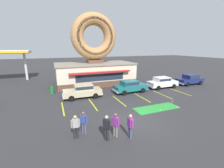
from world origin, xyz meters
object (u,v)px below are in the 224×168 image
at_px(golf_ball, 146,110).
at_px(car_teal, 130,86).
at_px(pedestrian_beanie_man, 130,125).
at_px(trash_bin, 52,90).
at_px(car_white, 162,82).
at_px(pedestrian_clipboard_woman, 76,126).
at_px(pedestrian_leather_jacket_man, 107,127).
at_px(car_navy, 190,79).
at_px(pedestrian_hooded_kid, 115,124).
at_px(putting_flag_pin, 173,101).
at_px(car_champagne, 83,90).
at_px(pedestrian_blue_sweater_man, 84,122).

xyz_separation_m(golf_ball, car_teal, (1.44, 5.84, 0.82)).
relative_size(pedestrian_beanie_man, trash_bin, 1.73).
relative_size(car_white, pedestrian_clipboard_woman, 2.82).
xyz_separation_m(pedestrian_leather_jacket_man, pedestrian_beanie_man, (1.49, -0.35, -0.02)).
xyz_separation_m(golf_ball, car_navy, (12.47, 6.14, 0.82)).
bearing_deg(pedestrian_clipboard_woman, pedestrian_hooded_kid, -17.68).
xyz_separation_m(putting_flag_pin, car_champagne, (-8.14, 5.83, 0.43)).
xyz_separation_m(putting_flag_pin, car_white, (3.55, 5.91, 0.43)).
bearing_deg(car_white, car_teal, -177.13).
bearing_deg(trash_bin, car_champagne, -41.28).
height_order(car_teal, pedestrian_blue_sweater_man, pedestrian_blue_sweater_man).
distance_m(car_white, pedestrian_leather_jacket_man, 14.97).
distance_m(putting_flag_pin, pedestrian_blue_sweater_man, 9.76).
bearing_deg(putting_flag_pin, pedestrian_leather_jacket_man, -159.31).
relative_size(putting_flag_pin, trash_bin, 0.56).
bearing_deg(golf_ball, putting_flag_pin, 3.39).
relative_size(car_navy, pedestrian_hooded_kid, 2.74).
xyz_separation_m(car_navy, pedestrian_clipboard_woman, (-19.25, -8.14, 0.02)).
bearing_deg(car_white, pedestrian_hooded_kid, -141.62).
bearing_deg(pedestrian_beanie_man, pedestrian_leather_jacket_man, 166.80).
relative_size(car_navy, pedestrian_leather_jacket_man, 2.67).
distance_m(car_champagne, car_navy, 17.23).
bearing_deg(trash_bin, pedestrian_hooded_kid, -71.89).
bearing_deg(golf_ball, car_white, 41.44).
relative_size(pedestrian_hooded_kid, pedestrian_beanie_man, 1.00).
height_order(pedestrian_leather_jacket_man, pedestrian_clipboard_woman, pedestrian_leather_jacket_man).
bearing_deg(trash_bin, putting_flag_pin, -37.38).
bearing_deg(pedestrian_beanie_man, pedestrian_blue_sweater_man, 148.19).
relative_size(golf_ball, pedestrian_clipboard_woman, 0.03).
xyz_separation_m(car_teal, pedestrian_blue_sweater_man, (-7.63, -7.47, 0.02)).
distance_m(car_champagne, pedestrian_clipboard_woman, 8.28).
xyz_separation_m(car_navy, pedestrian_beanie_man, (-15.97, -9.45, 0.06)).
xyz_separation_m(car_champagne, car_navy, (17.23, 0.11, 0.00)).
height_order(car_navy, pedestrian_beanie_man, pedestrian_beanie_man).
xyz_separation_m(car_navy, pedestrian_hooded_kid, (-16.79, -8.93, 0.06)).
bearing_deg(trash_bin, pedestrian_leather_jacket_man, -75.08).
height_order(car_teal, pedestrian_leather_jacket_man, pedestrian_leather_jacket_man).
height_order(golf_ball, car_navy, car_navy).
xyz_separation_m(putting_flag_pin, pedestrian_beanie_man, (-6.87, -3.51, 0.50)).
bearing_deg(pedestrian_beanie_man, pedestrian_clipboard_woman, 158.35).
bearing_deg(putting_flag_pin, car_navy, 33.14).
bearing_deg(pedestrian_clipboard_woman, putting_flag_pin, 12.24).
bearing_deg(putting_flag_pin, pedestrian_blue_sweater_man, -169.14).
bearing_deg(golf_ball, trash_bin, 132.18).
height_order(car_teal, pedestrian_clipboard_woman, pedestrian_clipboard_woman).
relative_size(car_champagne, pedestrian_clipboard_woman, 2.84).
height_order(car_navy, pedestrian_blue_sweater_man, pedestrian_blue_sweater_man).
relative_size(putting_flag_pin, car_teal, 0.12).
distance_m(car_teal, car_champagne, 6.20).
height_order(putting_flag_pin, pedestrian_beanie_man, pedestrian_beanie_man).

